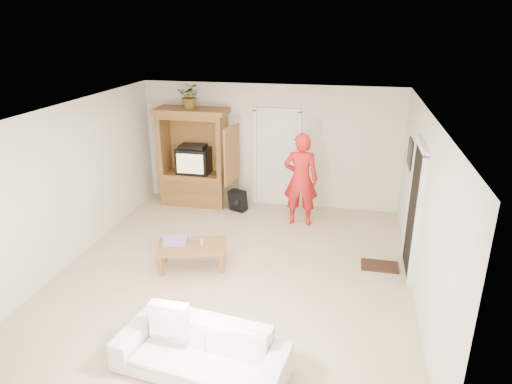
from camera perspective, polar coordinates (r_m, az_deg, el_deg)
floor at (r=7.54m, az=-2.57°, el=-9.68°), size 6.00×6.00×0.00m
ceiling at (r=6.62m, az=-2.93°, el=10.15°), size 6.00×6.00×0.00m
wall_back at (r=9.76m, az=1.73°, el=5.78°), size 5.50×0.00×5.50m
wall_front at (r=4.46m, az=-12.83°, el=-14.07°), size 5.50×0.00×5.50m
wall_left at (r=8.09m, az=-21.95°, el=1.08°), size 0.00×6.00×6.00m
wall_right at (r=6.85m, az=20.13°, el=-2.12°), size 0.00×6.00×6.00m
armoire at (r=9.95m, az=-7.63°, el=3.55°), size 1.82×1.14×2.10m
door_back at (r=9.79m, az=2.55°, el=4.10°), size 0.85×0.05×2.04m
doorway_right at (r=7.50m, az=19.14°, el=-2.34°), size 0.05×0.90×2.04m
framed_picture at (r=8.54m, az=18.73°, el=4.59°), size 0.03×0.60×0.48m
doormat at (r=7.88m, az=15.19°, el=-8.91°), size 0.60×0.40×0.02m
plant at (r=9.61m, az=-8.24°, el=11.80°), size 0.49×0.43×0.52m
man at (r=8.86m, az=5.62°, el=1.57°), size 0.69×0.46×1.85m
sofa at (r=5.51m, az=-6.90°, el=-19.16°), size 2.06×1.03×0.58m
coffee_table at (r=7.50m, az=-8.00°, el=-6.92°), size 1.22×0.89×0.41m
towel at (r=7.56m, az=-10.03°, el=-6.05°), size 0.43×0.36×0.08m
candle at (r=7.45m, az=-6.82°, el=-6.17°), size 0.08×0.08×0.10m
backpack_black at (r=9.66m, az=-2.29°, el=-1.14°), size 0.41×0.33×0.44m
backpack_olive at (r=9.88m, az=-3.42°, el=0.41°), size 0.46×0.37×0.78m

